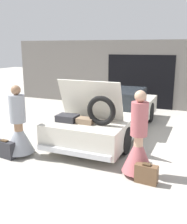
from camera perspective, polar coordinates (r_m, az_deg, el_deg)
The scene contains 7 objects.
ground_plane at distance 8.08m, azimuth 3.81°, elevation -4.21°, with size 40.00×40.00×0.00m, color #ADA89E.
garage_wall_back at distance 11.27m, azimuth 10.17°, elevation 8.05°, with size 12.00×0.14×2.80m.
car at distance 7.93m, azimuth 3.91°, elevation -0.20°, with size 1.92×5.07×1.76m.
person_left at distance 6.42m, azimuth -15.95°, elevation -4.03°, with size 0.69×0.69×1.68m.
person_right at distance 5.29m, azimuth 9.72°, elevation -7.31°, with size 0.63×0.63×1.73m.
suitcase_beside_left_person at distance 6.49m, azimuth -18.69°, elevation -7.70°, with size 0.55×0.24×0.43m.
suitcase_beside_right_person at distance 5.19m, azimuth 11.42°, elevation -13.07°, with size 0.44×0.21×0.40m.
Camera 1 is at (2.50, -7.26, 2.53)m, focal length 42.00 mm.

